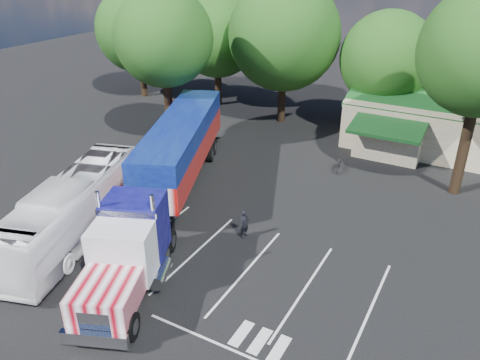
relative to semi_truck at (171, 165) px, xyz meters
The scene contains 11 objects.
ground 5.58m from the semi_truck, 25.05° to the left, with size 120.00×120.00×0.00m, color black.
tree_row_a 25.96m from the semi_truck, 133.52° to the left, with size 9.00×9.00×11.68m.
tree_row_b 22.07m from the semi_truck, 113.46° to the left, with size 8.40×8.40×11.35m.
tree_row_c 19.00m from the semi_truck, 91.93° to the left, with size 10.00×10.00×13.05m.
tree_row_d 21.61m from the semi_truck, 66.79° to the left, with size 8.00×8.00×10.60m.
tree_near_left 11.78m from the semi_truck, 127.23° to the left, with size 7.60×7.60×12.65m.
semi_truck is the anchor object (origin of this frame).
woman 6.40m from the semi_truck, 11.58° to the right, with size 0.63×0.41×1.72m, color black.
bicycle 12.96m from the semi_truck, 51.94° to the left, with size 0.68×1.94×1.02m, color black.
tour_bus 6.37m from the semi_truck, 114.56° to the right, with size 2.97×12.71×3.54m, color white.
silver_sedan 18.71m from the semi_truck, 59.69° to the left, with size 1.32×3.79×1.25m, color #B9BDC1.
Camera 1 is at (12.40, -23.29, 15.03)m, focal length 35.00 mm.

